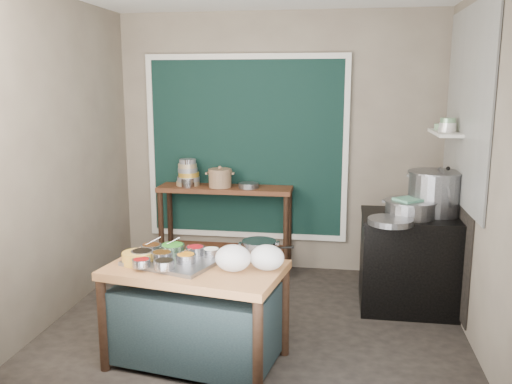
% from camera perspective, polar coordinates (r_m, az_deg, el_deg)
% --- Properties ---
extents(floor, '(3.50, 3.00, 0.02)m').
position_cam_1_polar(floor, '(4.87, 0.09, -13.63)').
color(floor, '#302A24').
rests_on(floor, ground).
extents(back_wall, '(3.50, 0.02, 2.80)m').
position_cam_1_polar(back_wall, '(5.95, 2.36, 5.09)').
color(back_wall, '#7A6F5E').
rests_on(back_wall, floor).
extents(left_wall, '(0.02, 3.00, 2.80)m').
position_cam_1_polar(left_wall, '(5.04, -20.12, 3.30)').
color(left_wall, '#7A6F5E').
rests_on(left_wall, floor).
extents(right_wall, '(0.02, 3.00, 2.80)m').
position_cam_1_polar(right_wall, '(4.54, 22.64, 2.30)').
color(right_wall, '#7A6F5E').
rests_on(right_wall, floor).
extents(curtain_panel, '(2.10, 0.02, 1.90)m').
position_cam_1_polar(curtain_panel, '(5.96, -1.04, 4.63)').
color(curtain_panel, black).
rests_on(curtain_panel, back_wall).
extents(curtain_frame, '(2.22, 0.03, 2.02)m').
position_cam_1_polar(curtain_frame, '(5.95, -1.06, 4.62)').
color(curtain_frame, beige).
rests_on(curtain_frame, back_wall).
extents(tile_panel, '(0.02, 1.70, 1.70)m').
position_cam_1_polar(tile_panel, '(5.03, 21.30, 8.35)').
color(tile_panel, '#B2B2AA').
rests_on(tile_panel, right_wall).
extents(soot_patch, '(0.01, 1.30, 1.30)m').
position_cam_1_polar(soot_patch, '(5.29, 20.25, -4.10)').
color(soot_patch, black).
rests_on(soot_patch, right_wall).
extents(wall_shelf, '(0.22, 0.70, 0.03)m').
position_cam_1_polar(wall_shelf, '(5.32, 19.33, 5.90)').
color(wall_shelf, beige).
rests_on(wall_shelf, right_wall).
extents(prep_table, '(1.35, 0.92, 0.75)m').
position_cam_1_polar(prep_table, '(4.11, -6.30, -12.72)').
color(prep_table, brown).
rests_on(prep_table, floor).
extents(back_counter, '(1.45, 0.40, 0.95)m').
position_cam_1_polar(back_counter, '(5.98, -3.22, -3.90)').
color(back_counter, '#522A17').
rests_on(back_counter, floor).
extents(stove_block, '(0.90, 0.68, 0.85)m').
position_cam_1_polar(stove_block, '(5.21, 16.01, -7.22)').
color(stove_block, black).
rests_on(stove_block, floor).
extents(stove_top, '(0.92, 0.69, 0.03)m').
position_cam_1_polar(stove_top, '(5.09, 16.28, -2.52)').
color(stove_top, black).
rests_on(stove_top, stove_block).
extents(condiment_tray, '(0.74, 0.62, 0.03)m').
position_cam_1_polar(condiment_tray, '(4.05, -8.81, -7.23)').
color(condiment_tray, gray).
rests_on(condiment_tray, prep_table).
extents(condiment_bowls, '(0.63, 0.49, 0.07)m').
position_cam_1_polar(condiment_bowls, '(4.07, -9.24, -6.49)').
color(condiment_bowls, gray).
rests_on(condiment_bowls, condiment_tray).
extents(yellow_basin, '(0.29, 0.29, 0.09)m').
position_cam_1_polar(yellow_basin, '(4.08, -12.35, -6.79)').
color(yellow_basin, '#C37C3D').
rests_on(yellow_basin, prep_table).
extents(saucepan, '(0.32, 0.32, 0.15)m').
position_cam_1_polar(saucepan, '(4.07, 0.34, -6.14)').
color(saucepan, gray).
rests_on(saucepan, prep_table).
extents(plastic_bag_a, '(0.27, 0.23, 0.19)m').
position_cam_1_polar(plastic_bag_a, '(3.82, -2.44, -6.96)').
color(plastic_bag_a, white).
rests_on(plastic_bag_a, prep_table).
extents(plastic_bag_b, '(0.28, 0.25, 0.18)m').
position_cam_1_polar(plastic_bag_b, '(3.84, 1.17, -6.91)').
color(plastic_bag_b, white).
rests_on(plastic_bag_b, prep_table).
extents(bowl_stack, '(0.26, 0.26, 0.29)m').
position_cam_1_polar(bowl_stack, '(5.97, -7.16, 1.90)').
color(bowl_stack, tan).
rests_on(bowl_stack, back_counter).
extents(utensil_cup, '(0.16, 0.16, 0.09)m').
position_cam_1_polar(utensil_cup, '(5.92, -7.19, 1.02)').
color(utensil_cup, gray).
rests_on(utensil_cup, back_counter).
extents(ceramic_crock, '(0.29, 0.29, 0.18)m').
position_cam_1_polar(ceramic_crock, '(5.84, -3.81, 1.38)').
color(ceramic_crock, '#88674A').
rests_on(ceramic_crock, back_counter).
extents(wide_bowl, '(0.27, 0.27, 0.05)m').
position_cam_1_polar(wide_bowl, '(5.79, -0.79, 0.69)').
color(wide_bowl, gray).
rests_on(wide_bowl, back_counter).
extents(stock_pot, '(0.66, 0.66, 0.39)m').
position_cam_1_polar(stock_pot, '(5.15, 18.27, -0.07)').
color(stock_pot, gray).
rests_on(stock_pot, stove_top).
extents(pot_lid, '(0.12, 0.45, 0.44)m').
position_cam_1_polar(pot_lid, '(5.15, 19.20, 0.09)').
color(pot_lid, gray).
rests_on(pot_lid, stove_top).
extents(steamer, '(0.55, 0.55, 0.15)m').
position_cam_1_polar(steamer, '(4.99, 15.91, -1.70)').
color(steamer, gray).
rests_on(steamer, stove_top).
extents(green_cloth, '(0.33, 0.31, 0.02)m').
position_cam_1_polar(green_cloth, '(4.98, 15.96, -0.74)').
color(green_cloth, '#529477').
rests_on(green_cloth, steamer).
extents(shallow_pan, '(0.48, 0.48, 0.05)m').
position_cam_1_polar(shallow_pan, '(4.71, 13.98, -3.02)').
color(shallow_pan, gray).
rests_on(shallow_pan, stove_top).
extents(shelf_bowl_stack, '(0.16, 0.16, 0.13)m').
position_cam_1_polar(shelf_bowl_stack, '(5.22, 19.55, 6.62)').
color(shelf_bowl_stack, silver).
rests_on(shelf_bowl_stack, wall_shelf).
extents(shelf_bowl_green, '(0.18, 0.18, 0.06)m').
position_cam_1_polar(shelf_bowl_green, '(5.48, 19.05, 6.51)').
color(shelf_bowl_green, gray).
rests_on(shelf_bowl_green, wall_shelf).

